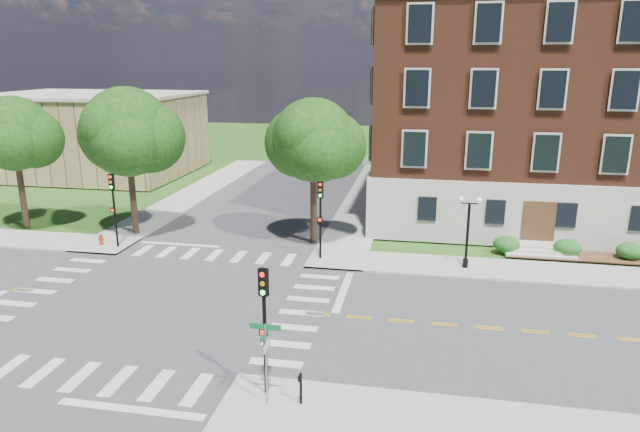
% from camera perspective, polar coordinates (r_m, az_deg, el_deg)
% --- Properties ---
extents(ground, '(160.00, 160.00, 0.00)m').
position_cam_1_polar(ground, '(30.26, -15.43, -8.27)').
color(ground, '#2D5919').
rests_on(ground, ground).
extents(road_ew, '(90.00, 12.00, 0.01)m').
position_cam_1_polar(road_ew, '(30.26, -15.43, -8.26)').
color(road_ew, '#3D3D3F').
rests_on(road_ew, ground).
extents(road_ns, '(12.00, 90.00, 0.01)m').
position_cam_1_polar(road_ns, '(30.26, -15.43, -8.26)').
color(road_ns, '#3D3D3F').
rests_on(road_ns, ground).
extents(sidewalk_ne, '(34.00, 34.00, 0.12)m').
position_cam_1_polar(sidewalk_ne, '(41.90, 13.78, -1.39)').
color(sidewalk_ne, '#9E9B93').
rests_on(sidewalk_ne, ground).
extents(sidewalk_nw, '(34.00, 34.00, 0.12)m').
position_cam_1_polar(sidewalk_nw, '(50.39, -23.69, 0.56)').
color(sidewalk_nw, '#9E9B93').
rests_on(sidewalk_nw, ground).
extents(crosswalk_east, '(2.20, 10.20, 0.02)m').
position_cam_1_polar(crosswalk_east, '(28.00, -1.85, -9.68)').
color(crosswalk_east, silver).
rests_on(crosswalk_east, ground).
extents(stop_bar_east, '(0.40, 5.50, 0.00)m').
position_cam_1_polar(stop_bar_east, '(30.43, 2.34, -7.55)').
color(stop_bar_east, silver).
rests_on(stop_bar_east, ground).
extents(main_building, '(30.60, 22.40, 16.50)m').
position_cam_1_polar(main_building, '(48.19, 24.48, 9.88)').
color(main_building, '#BBB7A5').
rests_on(main_building, ground).
extents(secondary_building, '(20.40, 15.40, 8.30)m').
position_cam_1_polar(secondary_building, '(65.28, -21.83, 7.67)').
color(secondary_building, '#947C51').
rests_on(secondary_building, ground).
extents(tree_b, '(5.17, 5.17, 9.36)m').
position_cam_1_polar(tree_b, '(45.18, -28.30, 7.26)').
color(tree_b, black).
rests_on(tree_b, ground).
extents(tree_c, '(5.99, 5.99, 10.05)m').
position_cam_1_polar(tree_c, '(40.52, -18.73, 7.95)').
color(tree_c, black).
rests_on(tree_c, ground).
extents(tree_d, '(5.37, 5.37, 9.45)m').
position_cam_1_polar(tree_d, '(36.65, -0.67, 7.57)').
color(tree_d, black).
rests_on(tree_d, ground).
extents(traffic_signal_se, '(0.38, 0.44, 4.80)m').
position_cam_1_polar(traffic_signal_se, '(20.42, -5.60, -9.85)').
color(traffic_signal_se, black).
rests_on(traffic_signal_se, ground).
extents(traffic_signal_ne, '(0.36, 0.41, 4.80)m').
position_cam_1_polar(traffic_signal_ne, '(33.99, 0.04, 0.63)').
color(traffic_signal_ne, black).
rests_on(traffic_signal_ne, ground).
extents(traffic_signal_nw, '(0.34, 0.38, 4.80)m').
position_cam_1_polar(traffic_signal_nw, '(38.48, -19.96, 1.44)').
color(traffic_signal_nw, black).
rests_on(traffic_signal_nw, ground).
extents(twin_lamp_west, '(1.36, 0.36, 4.23)m').
position_cam_1_polar(twin_lamp_west, '(33.77, 14.57, -1.16)').
color(twin_lamp_west, black).
rests_on(twin_lamp_west, ground).
extents(street_sign_pole, '(1.10, 1.10, 3.10)m').
position_cam_1_polar(street_sign_pole, '(20.13, -5.42, -13.04)').
color(street_sign_pole, gray).
rests_on(street_sign_pole, ground).
extents(push_button_post, '(0.14, 0.21, 1.20)m').
position_cam_1_polar(push_button_post, '(20.85, -1.95, -16.70)').
color(push_button_post, black).
rests_on(push_button_post, ground).
extents(fire_hydrant, '(0.35, 0.35, 0.75)m').
position_cam_1_polar(fire_hydrant, '(39.95, -21.04, -2.22)').
color(fire_hydrant, red).
rests_on(fire_hydrant, ground).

